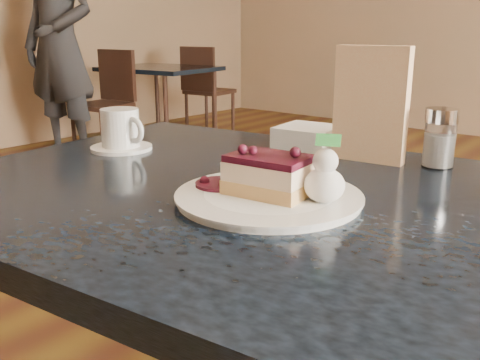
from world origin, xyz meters
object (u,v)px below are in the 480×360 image
Objects in this scene: main_table at (283,239)px; cheesecake_slice at (269,175)px; bg_table_far_left at (163,136)px; coffee_set at (121,132)px; patron at (59,45)px; dessert_plate at (269,198)px.

cheesecake_slice reaches higher than main_table.
cheesecake_slice is 4.26m from bg_table_far_left.
main_table is 0.48m from coffee_set.
coffee_set is at bearing -43.57° from patron.
patron is at bearing 146.22° from main_table.
coffee_set reaches higher than cheesecake_slice.
coffee_set is at bearing 169.96° from dessert_plate.
coffee_set reaches higher than bg_table_far_left.
patron reaches higher than coffee_set.
coffee_set is at bearing 169.16° from main_table.
cheesecake_slice is 0.48m from coffee_set.
main_table is 0.74× the size of patron.
dessert_plate is 2.12× the size of cheesecake_slice.
coffee_set is at bearing 163.01° from cheesecake_slice.
patron is (-3.38, 1.76, 0.12)m from dessert_plate.
dessert_plate is at bearing -46.70° from bg_table_far_left.
cheesecake_slice reaches higher than dessert_plate.
main_table is at bearing 96.94° from dessert_plate.
main_table is 9.95× the size of cheesecake_slice.
patron is at bearing 150.07° from coffee_set.
bg_table_far_left is (-3.23, 2.61, -0.63)m from main_table.
patron is (-3.37, 1.71, 0.21)m from main_table.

